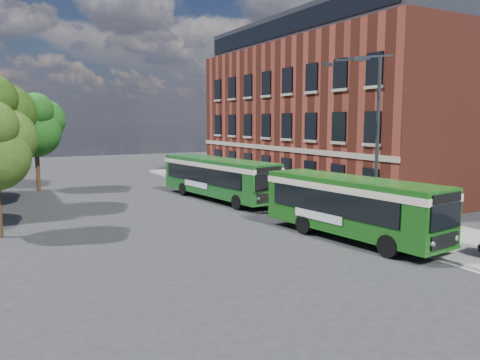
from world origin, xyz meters
TOP-DOWN VIEW (x-y plane):
  - ground at (0.00, 0.00)m, footprint 120.00×120.00m
  - pavement at (7.00, 8.00)m, footprint 6.00×48.00m
  - kerb_line at (3.95, 8.00)m, footprint 0.12×48.00m
  - brick_office at (14.00, 12.00)m, footprint 12.10×26.00m
  - street_lamp at (4.84, -2.00)m, footprint 2.96×2.38m
  - bus_stop_sign at (5.60, -4.20)m, footprint 0.35×0.08m
  - bus_front at (3.20, -2.45)m, footprint 3.73×10.13m
  - bus_rear at (2.53, 11.13)m, footprint 4.02×12.19m
  - pedestrian_a at (5.05, -6.00)m, footprint 0.62×0.50m
  - pedestrian_b at (6.70, -4.29)m, footprint 0.90×0.74m
  - tree_right at (-8.56, 22.44)m, footprint 4.76×4.53m

SIDE VIEW (x-z plane):
  - ground at x=0.00m, z-range 0.00..0.00m
  - kerb_line at x=3.95m, z-range 0.00..0.01m
  - pavement at x=7.00m, z-range 0.00..0.15m
  - pedestrian_a at x=5.05m, z-range 0.15..1.64m
  - pedestrian_b at x=6.70m, z-range 0.15..1.84m
  - bus_stop_sign at x=5.60m, z-range 0.25..2.77m
  - bus_front at x=3.20m, z-range 0.32..3.34m
  - bus_rear at x=2.53m, z-range 0.32..3.34m
  - street_lamp at x=4.84m, z-range 0.29..9.29m
  - tree_right at x=-8.56m, z-range 1.43..9.48m
  - brick_office at x=14.00m, z-range -0.13..14.07m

